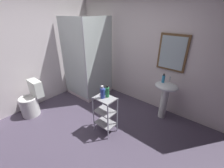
% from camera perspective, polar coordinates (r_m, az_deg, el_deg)
% --- Properties ---
extents(ground_plane, '(4.20, 4.20, 0.02)m').
position_cam_1_polar(ground_plane, '(2.93, -10.26, -20.23)').
color(ground_plane, '#4C4257').
extents(wall_back, '(4.20, 0.14, 2.50)m').
position_cam_1_polar(wall_back, '(3.56, 11.71, 11.98)').
color(wall_back, white).
rests_on(wall_back, ground_plane).
extents(wall_left, '(0.10, 4.20, 2.50)m').
position_cam_1_polar(wall_left, '(3.80, -30.63, 9.74)').
color(wall_left, silver).
rests_on(wall_left, ground_plane).
extents(shower_stall, '(0.92, 0.92, 2.00)m').
position_cam_1_polar(shower_stall, '(4.06, -8.97, 2.18)').
color(shower_stall, white).
rests_on(shower_stall, ground_plane).
extents(pedestal_sink, '(0.46, 0.37, 0.81)m').
position_cam_1_polar(pedestal_sink, '(3.23, 19.76, -3.46)').
color(pedestal_sink, white).
rests_on(pedestal_sink, ground_plane).
extents(sink_faucet, '(0.03, 0.03, 0.10)m').
position_cam_1_polar(sink_faucet, '(3.22, 21.30, 1.73)').
color(sink_faucet, silver).
rests_on(sink_faucet, pedestal_sink).
extents(toilet, '(0.37, 0.49, 0.76)m').
position_cam_1_polar(toilet, '(3.73, -28.59, -5.87)').
color(toilet, white).
rests_on(toilet, ground_plane).
extents(storage_cart, '(0.38, 0.28, 0.74)m').
position_cam_1_polar(storage_cart, '(2.76, -2.61, -10.70)').
color(storage_cart, silver).
rests_on(storage_cart, ground_plane).
extents(hand_soap_bottle, '(0.06, 0.06, 0.18)m').
position_cam_1_polar(hand_soap_bottle, '(3.12, 19.11, 1.93)').
color(hand_soap_bottle, '#389ED1').
rests_on(hand_soap_bottle, pedestal_sink).
extents(shampoo_bottle_blue, '(0.08, 0.08, 0.23)m').
position_cam_1_polar(shampoo_bottle_blue, '(2.55, -3.68, -3.37)').
color(shampoo_bottle_blue, '#3048AD').
rests_on(shampoo_bottle_blue, storage_cart).
extents(body_wash_bottle_green, '(0.06, 0.06, 0.22)m').
position_cam_1_polar(body_wash_bottle_green, '(2.57, -1.81, -3.05)').
color(body_wash_bottle_green, '#309351').
rests_on(body_wash_bottle_green, storage_cart).
extents(rinse_cup, '(0.07, 0.07, 0.11)m').
position_cam_1_polar(rinse_cup, '(2.66, -2.92, -3.13)').
color(rinse_cup, '#3870B2').
rests_on(rinse_cup, storage_cart).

